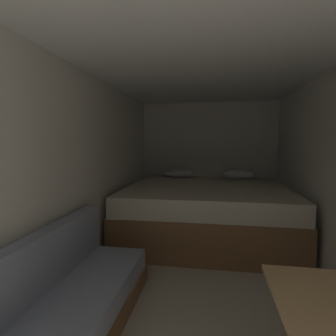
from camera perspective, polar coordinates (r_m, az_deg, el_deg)
name	(u,v)px	position (r m, az deg, el deg)	size (l,w,h in m)	color
ground_plane	(202,289)	(2.84, 7.22, -23.97)	(7.06, 7.06, 0.00)	#B2A893
wall_back	(208,160)	(5.04, 8.49, 1.61)	(2.52, 0.05, 2.11)	silver
wall_left	(78,176)	(2.82, -18.45, -1.69)	(0.05, 5.06, 2.11)	silver
ceiling_slab	(205,57)	(2.58, 7.85, 22.15)	(2.52, 5.06, 0.05)	white
bed	(206,211)	(4.06, 8.09, -9.01)	(2.30, 2.07, 0.92)	brown
sofa_left	(51,324)	(2.13, -23.50, -28.00)	(0.63, 2.19, 0.75)	brown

